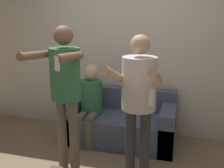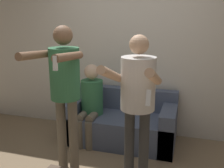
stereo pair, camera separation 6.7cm
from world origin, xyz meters
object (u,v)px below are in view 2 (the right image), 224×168
(couch, at_px, (121,123))
(person_seated, at_px, (91,100))
(person_standing_left, at_px, (64,83))
(person_standing_right, at_px, (137,93))

(couch, relative_size, person_seated, 1.37)
(couch, height_order, person_standing_left, person_standing_left)
(person_standing_left, bearing_deg, person_standing_right, -0.26)
(person_standing_left, bearing_deg, person_seated, 90.80)
(couch, xyz_separation_m, person_standing_right, (0.41, -0.94, 0.77))
(person_standing_left, xyz_separation_m, person_standing_right, (0.82, -0.00, -0.05))
(couch, relative_size, person_standing_left, 0.92)
(person_standing_right, bearing_deg, person_standing_left, 179.74)
(person_standing_right, relative_size, person_seated, 1.43)
(person_standing_left, distance_m, person_seated, 0.92)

